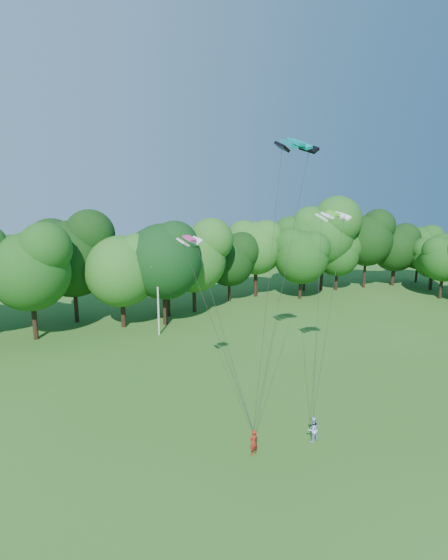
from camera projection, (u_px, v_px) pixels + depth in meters
name	position (u px, v px, depth m)	size (l,w,h in m)	color
ground	(365.00, 504.00, 21.88)	(160.00, 160.00, 0.00)	#265C19
utility_pole	(158.00, 299.00, 46.20)	(1.50, 0.53, 7.71)	beige
kite_flyer_left	(253.00, 442.00, 25.80)	(0.58, 0.38, 1.59)	#A11E14
kite_flyer_right	(313.00, 429.00, 27.15)	(0.79, 0.61, 1.62)	#AFC0F3
kite_teal	(296.00, 142.00, 28.76)	(3.06, 1.56, 0.63)	#048686
kite_green	(333.00, 213.00, 30.16)	(2.41, 1.28, 0.38)	#4DD31F
kite_pink	(190.00, 238.00, 27.14)	(1.78, 1.27, 0.36)	#CE3979
tree_back_center	(163.00, 251.00, 48.78)	(9.40, 9.40, 13.68)	#312513
tree_back_east	(324.00, 232.00, 65.43)	(9.94, 9.94, 14.46)	#302213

